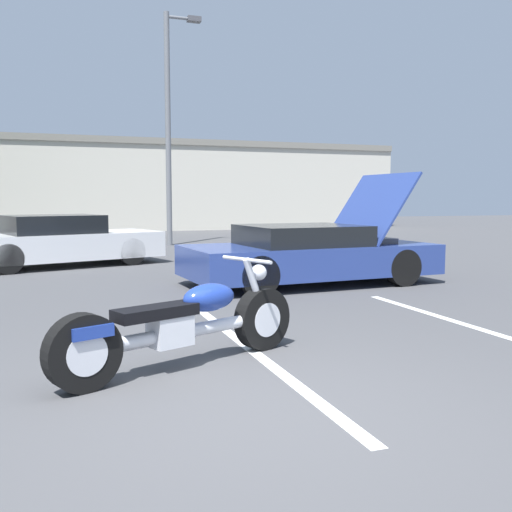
% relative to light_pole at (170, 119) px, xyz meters
% --- Properties ---
extents(ground_plane, '(80.00, 80.00, 0.00)m').
position_rel_light_pole_xyz_m(ground_plane, '(-2.35, -15.02, -4.12)').
color(ground_plane, '#474749').
extents(parking_stripe_middle, '(0.12, 4.79, 0.01)m').
position_rel_light_pole_xyz_m(parking_stripe_middle, '(-1.76, -13.44, -4.11)').
color(parking_stripe_middle, white).
rests_on(parking_stripe_middle, ground).
extents(parking_stripe_back, '(0.12, 4.79, 0.01)m').
position_rel_light_pole_xyz_m(parking_stripe_back, '(1.06, -13.44, -4.11)').
color(parking_stripe_back, white).
rests_on(parking_stripe_back, ground).
extents(far_building, '(32.00, 4.20, 4.40)m').
position_rel_light_pole_xyz_m(far_building, '(-2.35, 10.46, -1.78)').
color(far_building, beige).
rests_on(far_building, ground).
extents(light_pole, '(1.21, 0.28, 7.47)m').
position_rel_light_pole_xyz_m(light_pole, '(0.00, 0.00, 0.00)').
color(light_pole, slate).
rests_on(light_pole, ground).
extents(motorcycle, '(2.40, 1.18, 0.95)m').
position_rel_light_pole_xyz_m(motorcycle, '(-2.53, -13.77, -3.73)').
color(motorcycle, black).
rests_on(motorcycle, ground).
extents(show_car_hood_open, '(4.57, 2.26, 1.99)m').
position_rel_light_pole_xyz_m(show_car_hood_open, '(0.70, -9.47, -3.57)').
color(show_car_hood_open, navy).
rests_on(show_car_hood_open, ground).
extents(parked_car_right_row, '(4.68, 3.00, 1.16)m').
position_rel_light_pole_xyz_m(parked_car_right_row, '(-3.54, -5.12, -3.56)').
color(parked_car_right_row, white).
rests_on(parked_car_right_row, ground).
extents(spectator_near_motorcycle, '(0.52, 0.21, 1.62)m').
position_rel_light_pole_xyz_m(spectator_near_motorcycle, '(3.45, -6.55, -3.16)').
color(spectator_near_motorcycle, gray).
rests_on(spectator_near_motorcycle, ground).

